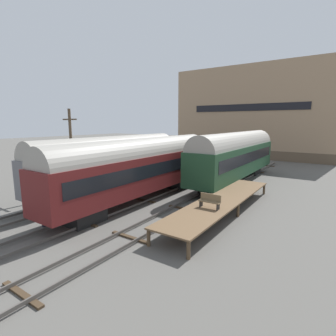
{
  "coord_description": "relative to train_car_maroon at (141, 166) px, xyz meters",
  "views": [
    {
      "loc": [
        13.6,
        -13.3,
        6.44
      ],
      "look_at": [
        0.0,
        6.86,
        2.2
      ],
      "focal_mm": 28.0,
      "sensor_mm": 36.0,
      "label": 1
    }
  ],
  "objects": [
    {
      "name": "warehouse_building",
      "position": [
        -1.17,
        35.53,
        5.23
      ],
      "size": [
        28.45,
        10.13,
        16.41
      ],
      "color": "brown",
      "rests_on": "ground"
    },
    {
      "name": "person_worker",
      "position": [
        -1.51,
        -7.72,
        -1.94
      ],
      "size": [
        0.32,
        0.32,
        1.71
      ],
      "color": "#282833",
      "rests_on": "ground"
    },
    {
      "name": "utility_pole",
      "position": [
        -6.41,
        -1.85,
        0.99
      ],
      "size": [
        1.8,
        0.24,
        7.61
      ],
      "color": "#473828",
      "rests_on": "ground"
    },
    {
      "name": "station_platform",
      "position": [
        6.73,
        0.85,
        -2.02
      ],
      "size": [
        2.71,
        14.16,
        1.03
      ],
      "color": "brown",
      "rests_on": "ground"
    },
    {
      "name": "bench",
      "position": [
        6.81,
        -1.36,
        -1.46
      ],
      "size": [
        1.4,
        0.4,
        0.91
      ],
      "color": "brown",
      "rests_on": "station_platform"
    },
    {
      "name": "track_middle",
      "position": [
        0.0,
        -2.92,
        -2.83
      ],
      "size": [
        2.6,
        60.0,
        0.26
      ],
      "color": "#4C4742",
      "rests_on": "ground"
    },
    {
      "name": "train_car_green",
      "position": [
        4.05,
        10.99,
        0.12
      ],
      "size": [
        3.07,
        17.84,
        5.44
      ],
      "color": "black",
      "rests_on": "ground"
    },
    {
      "name": "track_left",
      "position": [
        -4.05,
        -2.92,
        -2.83
      ],
      "size": [
        2.6,
        60.0,
        0.26
      ],
      "color": "#4C4742",
      "rests_on": "ground"
    },
    {
      "name": "track_right",
      "position": [
        4.05,
        -2.92,
        -2.83
      ],
      "size": [
        2.6,
        60.0,
        0.26
      ],
      "color": "#4C4742",
      "rests_on": "ground"
    },
    {
      "name": "train_car_maroon",
      "position": [
        0.0,
        0.0,
        0.0
      ],
      "size": [
        2.88,
        17.88,
        5.2
      ],
      "color": "black",
      "rests_on": "ground"
    },
    {
      "name": "train_car_grey",
      "position": [
        -4.05,
        0.82,
        -0.01
      ],
      "size": [
        2.96,
        16.41,
        5.21
      ],
      "color": "black",
      "rests_on": "ground"
    },
    {
      "name": "ground_plane",
      "position": [
        0.0,
        -2.92,
        -2.98
      ],
      "size": [
        200.0,
        200.0,
        0.0
      ],
      "primitive_type": "plane",
      "color": "#56544F"
    }
  ]
}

